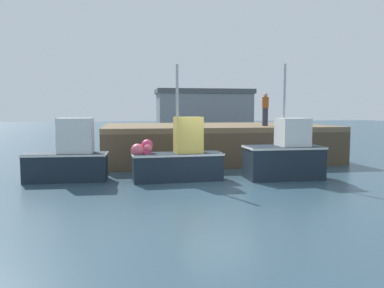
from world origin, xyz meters
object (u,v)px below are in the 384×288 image
(fishing_boat_near_left, at_px, (69,158))
(rowboat, at_px, (283,170))
(fishing_boat_near_right, at_px, (178,158))
(dockworker, at_px, (265,109))
(fishing_boat_mid, at_px, (285,156))

(fishing_boat_near_left, height_order, rowboat, fishing_boat_near_left)
(fishing_boat_near_right, xyz_separation_m, dockworker, (5.14, 4.39, 1.90))
(rowboat, distance_m, dockworker, 4.39)
(fishing_boat_near_left, height_order, fishing_boat_near_right, fishing_boat_near_right)
(fishing_boat_near_left, bearing_deg, dockworker, 22.26)
(rowboat, bearing_deg, dockworker, 82.13)
(fishing_boat_near_left, xyz_separation_m, rowboat, (8.78, 0.27, -0.73))
(fishing_boat_mid, xyz_separation_m, rowboat, (0.41, 1.16, -0.75))
(fishing_boat_mid, xyz_separation_m, dockworker, (0.89, 4.68, 1.84))
(fishing_boat_near_left, height_order, fishing_boat_mid, fishing_boat_mid)
(rowboat, xyz_separation_m, dockworker, (0.49, 3.52, 2.59))
(fishing_boat_near_left, xyz_separation_m, fishing_boat_near_right, (4.12, -0.60, -0.04))
(fishing_boat_near_left, distance_m, fishing_boat_mid, 8.42)
(fishing_boat_mid, bearing_deg, fishing_boat_near_left, 173.93)
(dockworker, bearing_deg, fishing_boat_mid, -100.82)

